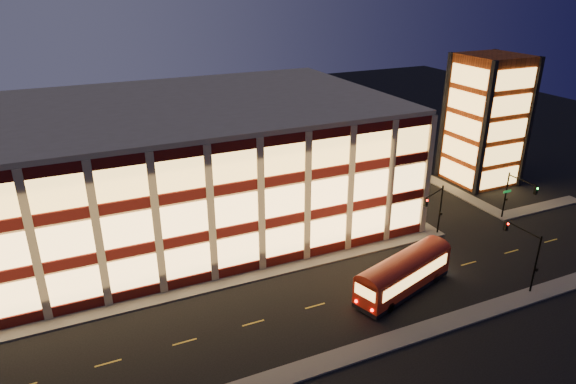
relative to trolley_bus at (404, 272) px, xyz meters
name	(u,v)px	position (x,y,z in m)	size (l,w,h in m)	color
ground	(250,283)	(-12.63, 7.28, -2.11)	(200.00, 200.00, 0.00)	black
sidewalk_office_south	(218,284)	(-15.63, 8.28, -2.04)	(54.00, 2.00, 0.15)	#514F4C
sidewalk_office_east	(359,186)	(10.37, 24.28, -2.04)	(2.00, 30.00, 0.15)	#514F4C
sidewalk_tower_south	(538,208)	(27.37, 8.28, -2.04)	(14.00, 2.00, 0.15)	#514F4C
sidewalk_tower_west	(422,174)	(21.37, 24.28, -2.04)	(2.00, 30.00, 0.15)	#514F4C
sidewalk_near	(311,367)	(-12.63, -5.72, -2.04)	(100.00, 2.00, 0.15)	#514F4C
office_building	(175,164)	(-15.54, 24.19, 5.14)	(50.45, 30.45, 14.50)	tan
stair_tower	(486,120)	(27.33, 19.23, 6.88)	(8.60, 8.60, 18.00)	#8C3814
traffic_signal_far	(435,205)	(9.58, 7.52, 2.00)	(3.79, 1.87, 6.00)	black
traffic_signal_right	(516,191)	(20.87, 6.66, 1.99)	(1.20, 4.37, 6.00)	black
traffic_signal_near	(525,247)	(10.87, -3.75, 2.02)	(0.32, 4.45, 6.00)	black
trolley_bus	(404,272)	(0.00, 0.00, 0.00)	(11.57, 6.11, 3.81)	#9C1908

